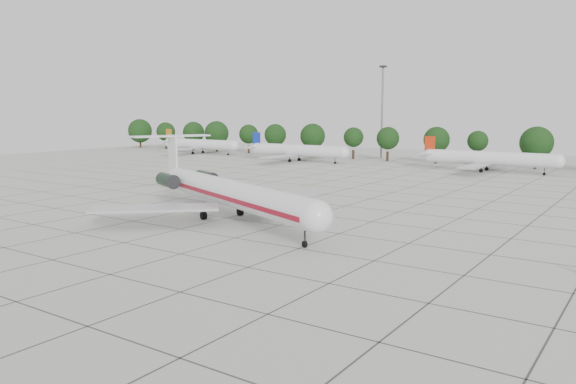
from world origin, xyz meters
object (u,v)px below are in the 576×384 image
object	(u,v)px
bg_airliner_a	(200,144)
floodlight_mast	(382,107)
main_airliner	(224,191)
bg_airliner_c	(488,159)
bg_airliner_b	(297,151)

from	to	relation	value
bg_airliner_a	floodlight_mast	xyz separation A→B (m)	(52.89, 17.10, 11.37)
main_airliner	bg_airliner_c	distance (m)	73.97
bg_airliner_a	bg_airliner_b	xyz separation A→B (m)	(39.40, -5.24, 0.00)
floodlight_mast	bg_airliner_a	bearing A→B (deg)	-162.08
main_airliner	floodlight_mast	distance (m)	95.48
bg_airliner_a	bg_airliner_b	world-z (taller)	same
floodlight_mast	bg_airliner_c	bearing A→B (deg)	-29.43
bg_airliner_c	floodlight_mast	xyz separation A→B (m)	(-34.41, 19.41, 11.37)
main_airliner	bg_airliner_c	world-z (taller)	main_airliner
bg_airliner_b	bg_airliner_c	xyz separation A→B (m)	(47.91, 2.93, 0.00)
main_airliner	floodlight_mast	bearing A→B (deg)	126.62
bg_airliner_b	floodlight_mast	distance (m)	28.47
main_airliner	bg_airliner_c	xyz separation A→B (m)	(12.56, 72.89, -0.52)
bg_airliner_a	floodlight_mast	distance (m)	56.74
main_airliner	bg_airliner_a	xyz separation A→B (m)	(-74.75, 75.20, -0.52)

